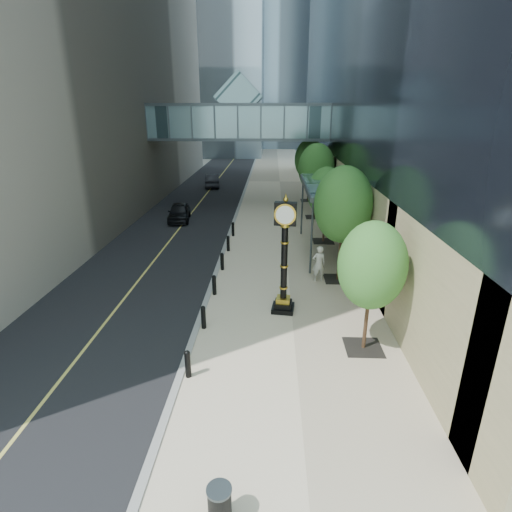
# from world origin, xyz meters

# --- Properties ---
(ground) EXTENTS (320.00, 320.00, 0.00)m
(ground) POSITION_xyz_m (0.00, 0.00, 0.00)
(ground) COLOR gray
(ground) RESTS_ON ground
(road) EXTENTS (8.00, 180.00, 0.02)m
(road) POSITION_xyz_m (-7.00, 40.00, 0.01)
(road) COLOR black
(road) RESTS_ON ground
(sidewalk) EXTENTS (8.00, 180.00, 0.06)m
(sidewalk) POSITION_xyz_m (1.00, 40.00, 0.03)
(sidewalk) COLOR beige
(sidewalk) RESTS_ON ground
(curb) EXTENTS (0.25, 180.00, 0.07)m
(curb) POSITION_xyz_m (-3.00, 40.00, 0.04)
(curb) COLOR gray
(curb) RESTS_ON ground
(distant_tower_c) EXTENTS (22.00, 22.00, 65.00)m
(distant_tower_c) POSITION_xyz_m (-6.00, 120.00, 32.50)
(distant_tower_c) COLOR #A3BBCE
(distant_tower_c) RESTS_ON ground
(skywalk) EXTENTS (17.00, 4.20, 5.80)m
(skywalk) POSITION_xyz_m (-3.00, 28.00, 7.71)
(skywalk) COLOR slate
(skywalk) RESTS_ON ground
(entrance_canopy) EXTENTS (3.00, 8.00, 4.38)m
(entrance_canopy) POSITION_xyz_m (3.48, 14.00, 4.19)
(entrance_canopy) COLOR #383F44
(entrance_canopy) RESTS_ON ground
(bollard_row) EXTENTS (0.20, 16.20, 0.90)m
(bollard_row) POSITION_xyz_m (-2.70, 9.00, 0.51)
(bollard_row) COLOR black
(bollard_row) RESTS_ON sidewalk
(street_trees) EXTENTS (2.94, 28.65, 6.03)m
(street_trees) POSITION_xyz_m (3.60, 17.24, 3.91)
(street_trees) COLOR black
(street_trees) RESTS_ON sidewalk
(street_clock) EXTENTS (1.08, 1.08, 5.17)m
(street_clock) POSITION_xyz_m (0.61, 5.88, 2.30)
(street_clock) COLOR black
(street_clock) RESTS_ON sidewalk
(trash_bin) EXTENTS (0.56, 0.56, 0.90)m
(trash_bin) POSITION_xyz_m (-0.99, -4.00, 0.51)
(trash_bin) COLOR black
(trash_bin) RESTS_ON sidewalk
(pedestrian) EXTENTS (0.78, 0.58, 1.94)m
(pedestrian) POSITION_xyz_m (2.54, 9.27, 1.03)
(pedestrian) COLOR #B8B5A8
(pedestrian) RESTS_ON sidewalk
(car_near) EXTENTS (2.17, 4.29, 1.40)m
(car_near) POSITION_xyz_m (-7.49, 21.18, 0.72)
(car_near) COLOR black
(car_near) RESTS_ON road
(car_far) EXTENTS (2.14, 4.64, 1.47)m
(car_far) POSITION_xyz_m (-6.94, 36.25, 0.76)
(car_far) COLOR black
(car_far) RESTS_ON road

